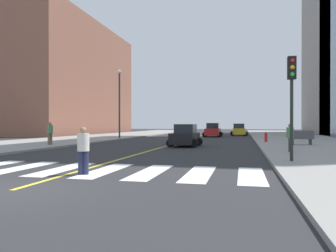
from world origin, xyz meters
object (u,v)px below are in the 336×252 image
car_red_nearest (213,130)px  pedestrian_crossing (83,148)px  car_green_second (185,129)px  traffic_light_near_corner (292,87)px  fire_hydrant (266,137)px  car_black_fourth (185,136)px  street_lamp (119,98)px  park_bench (302,138)px  pedestrian_waiting_east (290,136)px  pedestrian_walking_west (50,132)px  car_yellow_third (239,130)px

car_red_nearest → pedestrian_crossing: bearing=87.3°
pedestrian_crossing → car_green_second: bearing=-101.9°
car_green_second → traffic_light_near_corner: bearing=-77.3°
car_red_nearest → fire_hydrant: 16.18m
car_black_fourth → street_lamp: street_lamp is taller
car_green_second → car_red_nearest: bearing=-70.6°
park_bench → car_green_second: bearing=17.9°
pedestrian_waiting_east → street_lamp: bearing=56.0°
pedestrian_waiting_east → fire_hydrant: 10.64m
car_red_nearest → car_green_second: (-6.87, 17.01, -0.08)m
traffic_light_near_corner → pedestrian_walking_west: 18.73m
pedestrian_walking_west → pedestrian_crossing: bearing=60.2°
car_black_fourth → pedestrian_crossing: size_ratio=2.39×
car_red_nearest → pedestrian_walking_west: size_ratio=2.42×
car_black_fourth → park_bench: 9.15m
pedestrian_walking_west → street_lamp: street_lamp is taller
park_bench → pedestrian_walking_west: 19.84m
car_red_nearest → car_yellow_third: (3.50, 5.30, -0.03)m
pedestrian_crossing → fire_hydrant: pedestrian_crossing is taller
car_black_fourth → park_bench: car_black_fourth is taller
pedestrian_crossing → pedestrian_walking_west: pedestrian_walking_west is taller
pedestrian_waiting_east → car_yellow_third: bearing=14.4°
car_black_fourth → pedestrian_walking_west: size_ratio=2.24×
car_red_nearest → car_yellow_third: bearing=-123.9°
car_green_second → car_black_fourth: 37.71m
traffic_light_near_corner → pedestrian_crossing: 9.19m
pedestrian_crossing → pedestrian_waiting_east: 12.69m
car_red_nearest → street_lamp: size_ratio=0.55×
traffic_light_near_corner → car_red_nearest: bearing=-78.6°
car_black_fourth → traffic_light_near_corner: size_ratio=0.87×
car_green_second → street_lamp: 27.92m
pedestrian_crossing → pedestrian_walking_west: bearing=-70.8°
park_bench → fire_hydrant: (-2.45, 3.54, -0.11)m
car_yellow_third → fire_hydrant: (2.65, -20.26, -0.29)m
traffic_light_near_corner → car_black_fourth: bearing=-58.0°
car_black_fourth → pedestrian_walking_west: 10.70m
car_black_fourth → street_lamp: 14.05m
car_green_second → traffic_light_near_corner: (13.04, -47.64, 2.56)m
pedestrian_crossing → fire_hydrant: 21.69m
traffic_light_near_corner → pedestrian_crossing: size_ratio=2.75×
car_red_nearest → street_lamp: street_lamp is taller
car_yellow_third → car_black_fourth: (-3.89, -25.44, -0.04)m
street_lamp → pedestrian_waiting_east: bearing=-42.3°
car_black_fourth → pedestrian_waiting_east: 9.01m
car_yellow_third → street_lamp: street_lamp is taller
car_black_fourth → pedestrian_crossing: bearing=87.6°
car_green_second → car_black_fourth: (6.47, -37.15, 0.01)m
traffic_light_near_corner → pedestrian_waiting_east: size_ratio=2.77×
car_red_nearest → traffic_light_near_corner: traffic_light_near_corner is taller
car_yellow_third → traffic_light_near_corner: size_ratio=0.92×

